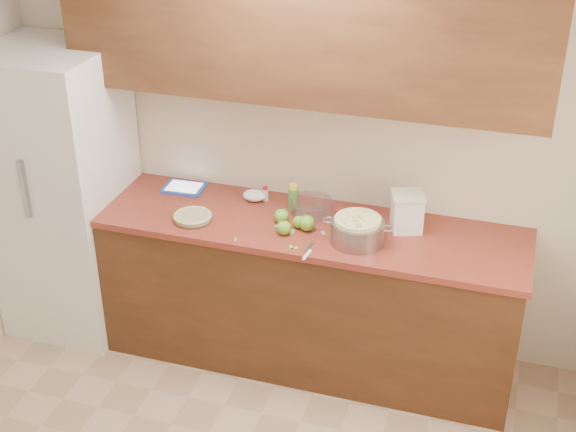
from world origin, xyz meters
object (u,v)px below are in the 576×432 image
(pie, at_px, (193,217))
(colander, at_px, (357,230))
(flour_canister, at_px, (407,212))
(tablet, at_px, (184,188))

(pie, bearing_deg, colander, 2.44)
(flour_canister, relative_size, tablet, 0.87)
(pie, relative_size, flour_canister, 1.03)
(pie, distance_m, colander, 0.94)
(tablet, bearing_deg, pie, -62.03)
(pie, height_order, tablet, pie)
(flour_canister, bearing_deg, pie, -167.59)
(colander, bearing_deg, tablet, 165.20)
(colander, relative_size, tablet, 1.54)
(flour_canister, bearing_deg, colander, -136.32)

